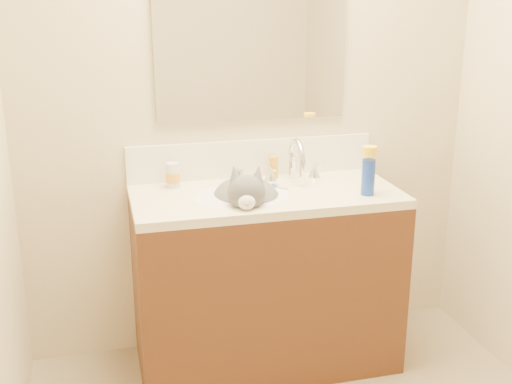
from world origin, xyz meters
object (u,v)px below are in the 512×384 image
cat (247,201)px  faucet (296,163)px  vanity_cabinet (266,283)px  amber_bottle (273,167)px  pill_bottle (173,175)px  spray_can (368,177)px  silver_jar (238,175)px  basin (242,211)px

cat → faucet: bearing=44.1°
vanity_cabinet → amber_bottle: bearing=66.2°
pill_bottle → spray_can: 0.88m
cat → pill_bottle: cat is taller
vanity_cabinet → faucet: (0.18, 0.14, 0.54)m
cat → silver_jar: cat is taller
basin → spray_can: (0.54, -0.12, 0.15)m
silver_jar → spray_can: 0.62m
vanity_cabinet → pill_bottle: pill_bottle is taller
amber_bottle → silver_jar: bearing=-177.6°
amber_bottle → faucet: bearing=-38.9°
faucet → basin: bearing=-150.9°
silver_jar → spray_can: spray_can is taller
cat → vanity_cabinet: bearing=30.9°
cat → spray_can: bearing=0.3°
vanity_cabinet → faucet: bearing=37.3°
faucet → silver_jar: bearing=166.4°
basin → cat: cat is taller
cat → silver_jar: size_ratio=8.40×
vanity_cabinet → amber_bottle: (0.09, 0.21, 0.50)m
cat → spray_can: (0.52, -0.11, 0.10)m
cat → spray_can: cat is taller
basin → faucet: faucet is taller
pill_bottle → amber_bottle: pill_bottle is taller
pill_bottle → amber_bottle: 0.49m
amber_bottle → spray_can: 0.49m
vanity_cabinet → basin: bearing=-166.0°
pill_bottle → vanity_cabinet: bearing=-24.3°
vanity_cabinet → spray_can: size_ratio=7.48×
pill_bottle → spray_can: bearing=-21.7°
vanity_cabinet → spray_can: (0.42, -0.15, 0.53)m
faucet → cat: faucet is taller
vanity_cabinet → pill_bottle: 0.67m
basin → cat: bearing=-5.6°
basin → silver_jar: size_ratio=8.24×
vanity_cabinet → cat: 0.44m
faucet → pill_bottle: (-0.57, 0.04, -0.03)m
vanity_cabinet → spray_can: bearing=-19.1°
faucet → pill_bottle: 0.58m
amber_bottle → spray_can: size_ratio=0.67×
cat → amber_bottle: size_ratio=4.26×
vanity_cabinet → cat: bearing=-161.8°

